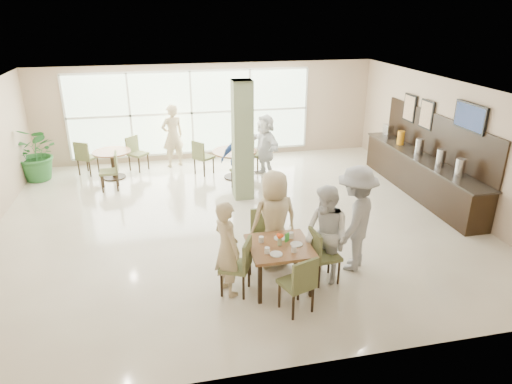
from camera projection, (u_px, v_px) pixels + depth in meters
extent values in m
plane|color=beige|center=(235.00, 219.00, 9.96)|extent=(10.00, 10.00, 0.00)
plane|color=white|center=(233.00, 90.00, 8.89)|extent=(10.00, 10.00, 0.00)
plane|color=tan|center=(209.00, 112.00, 13.49)|extent=(10.00, 0.00, 10.00)
plane|color=tan|center=(299.00, 274.00, 5.36)|extent=(10.00, 0.00, 10.00)
plane|color=tan|center=(450.00, 143.00, 10.41)|extent=(0.00, 9.00, 9.00)
plane|color=silver|center=(192.00, 113.00, 13.37)|extent=(7.00, 0.00, 7.00)
cube|color=#728059|center=(243.00, 141.00, 10.59)|extent=(0.45, 0.45, 2.80)
cube|color=brown|center=(280.00, 247.00, 7.34)|extent=(1.00, 1.00, 0.05)
cube|color=black|center=(260.00, 284.00, 7.02)|extent=(0.06, 0.06, 0.70)
cube|color=black|center=(312.00, 277.00, 7.18)|extent=(0.06, 0.06, 0.70)
cube|color=black|center=(249.00, 257.00, 7.78)|extent=(0.06, 0.06, 0.70)
cube|color=black|center=(296.00, 251.00, 7.94)|extent=(0.06, 0.06, 0.70)
cylinder|color=brown|center=(111.00, 152.00, 12.07)|extent=(1.00, 1.00, 0.04)
cylinder|color=black|center=(113.00, 165.00, 12.21)|extent=(0.10, 0.10, 0.71)
cylinder|color=black|center=(115.00, 177.00, 12.34)|extent=(0.60, 0.60, 0.03)
cylinder|color=brown|center=(235.00, 151.00, 12.10)|extent=(1.18, 1.18, 0.04)
cylinder|color=black|center=(235.00, 165.00, 12.24)|extent=(0.10, 0.10, 0.71)
cylinder|color=black|center=(235.00, 177.00, 12.37)|extent=(0.60, 0.60, 0.03)
cylinder|color=white|center=(291.00, 235.00, 7.54)|extent=(0.08, 0.08, 0.10)
cylinder|color=white|center=(294.00, 249.00, 7.11)|extent=(0.08, 0.08, 0.10)
cylinder|color=white|center=(267.00, 250.00, 7.07)|extent=(0.08, 0.08, 0.10)
cylinder|color=white|center=(261.00, 239.00, 7.40)|extent=(0.08, 0.08, 0.10)
cylinder|color=white|center=(276.00, 254.00, 7.05)|extent=(0.20, 0.20, 0.01)
cylinder|color=white|center=(280.00, 238.00, 7.53)|extent=(0.20, 0.20, 0.01)
cylinder|color=white|center=(296.00, 244.00, 7.34)|extent=(0.20, 0.20, 0.01)
cylinder|color=#99B27F|center=(280.00, 242.00, 7.30)|extent=(0.07, 0.07, 0.12)
sphere|color=#FF5015|center=(282.00, 236.00, 7.27)|extent=(0.07, 0.07, 0.07)
sphere|color=#FF5015|center=(279.00, 235.00, 7.28)|extent=(0.07, 0.07, 0.07)
sphere|color=#FF5015|center=(279.00, 237.00, 7.24)|extent=(0.07, 0.07, 0.07)
cube|color=green|center=(287.00, 237.00, 7.42)|extent=(0.09, 0.08, 0.15)
cube|color=black|center=(420.00, 176.00, 11.16)|extent=(0.60, 4.60, 0.90)
cube|color=black|center=(423.00, 158.00, 10.98)|extent=(0.64, 4.70, 0.04)
cube|color=black|center=(437.00, 136.00, 10.83)|extent=(0.04, 4.60, 1.00)
cylinder|color=silver|center=(460.00, 168.00, 9.63)|extent=(0.20, 0.20, 0.40)
cylinder|color=silver|center=(441.00, 158.00, 10.26)|extent=(0.20, 0.20, 0.40)
cylinder|color=silver|center=(419.00, 147.00, 11.07)|extent=(0.20, 0.20, 0.40)
cylinder|color=orange|center=(401.00, 138.00, 11.90)|extent=(0.18, 0.18, 0.36)
cube|color=silver|center=(388.00, 131.00, 12.53)|extent=(0.18, 0.30, 0.36)
cube|color=black|center=(470.00, 117.00, 9.57)|extent=(0.06, 1.00, 0.58)
cube|color=#7F99CC|center=(469.00, 117.00, 9.56)|extent=(0.01, 0.92, 0.50)
cube|color=black|center=(427.00, 115.00, 11.13)|extent=(0.04, 0.55, 0.70)
cube|color=#915A35|center=(426.00, 115.00, 11.12)|extent=(0.01, 0.47, 0.62)
cube|color=black|center=(410.00, 108.00, 11.85)|extent=(0.04, 0.55, 0.70)
cube|color=#915A35|center=(409.00, 108.00, 11.85)|extent=(0.01, 0.47, 0.62)
imported|color=#2D7032|center=(37.00, 153.00, 11.93)|extent=(1.71, 1.71, 1.47)
imported|color=#C7B185|center=(227.00, 248.00, 7.14)|extent=(0.58, 0.68, 1.58)
imported|color=#C7B185|center=(274.00, 219.00, 7.90)|extent=(0.93, 0.61, 1.76)
imported|color=white|center=(326.00, 235.00, 7.46)|extent=(0.91, 1.00, 1.68)
imported|color=#A0A1A3|center=(355.00, 219.00, 7.79)|extent=(1.33, 1.38, 1.88)
imported|color=#395CAB|center=(238.00, 159.00, 11.38)|extent=(0.99, 0.69, 1.53)
imported|color=white|center=(265.00, 145.00, 12.23)|extent=(1.16, 1.69, 1.68)
imported|color=#C7B185|center=(173.00, 136.00, 12.90)|extent=(0.77, 0.64, 1.80)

